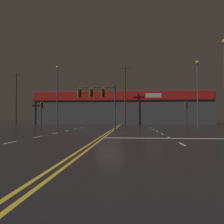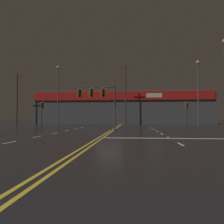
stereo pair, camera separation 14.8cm
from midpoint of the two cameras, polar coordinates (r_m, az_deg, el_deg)
The scene contains 9 objects.
ground_plane at distance 20.92m, azimuth -0.86°, elevation -5.29°, with size 200.00×200.00×0.00m, color black.
road_markings at distance 19.81m, azimuth 1.29°, elevation -5.49°, with size 13.98×60.00×0.01m.
traffic_signal_median at distance 22.76m, azimuth -4.30°, elevation 4.41°, with size 4.42×0.36×4.79m.
traffic_signal_corner_northeast at distance 32.56m, azimuth 18.72°, elevation 0.86°, with size 0.42×0.36×3.63m.
traffic_signal_corner_northwest at distance 33.59m, azimuth -18.05°, elevation 0.88°, with size 0.42×0.36×3.71m.
streetlight_near_left at distance 36.50m, azimuth 21.32°, elevation 6.62°, with size 0.56×0.56×10.23m.
streetlight_far_right at distance 42.09m, azimuth -14.19°, elevation 6.10°, with size 0.56×0.56×11.04m.
building_backdrop at distance 50.51m, azimuth 2.50°, elevation 1.07°, with size 38.46×10.23×7.21m.
utility_pole_row at distance 43.02m, azimuth 4.41°, elevation 4.62°, with size 46.46×0.26×12.07m.
Camera 1 is at (2.01, -20.78, 1.40)m, focal length 35.00 mm.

